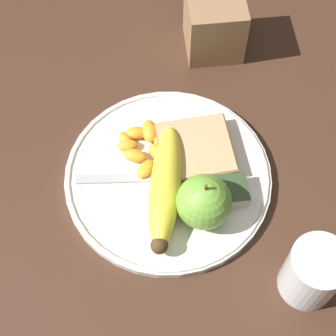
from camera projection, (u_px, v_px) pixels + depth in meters
ground_plane at (168, 180)px, 0.75m from camera, size 3.00×3.00×0.00m
plate at (168, 177)px, 0.75m from camera, size 0.27×0.27×0.01m
juice_glass at (312, 273)px, 0.65m from camera, size 0.07×0.07×0.09m
apple at (204, 202)px, 0.68m from camera, size 0.07×0.07×0.08m
banana at (165, 187)px, 0.71m from camera, size 0.07×0.18×0.04m
bread_slice at (196, 150)px, 0.75m from camera, size 0.10×0.10×0.02m
fork at (164, 181)px, 0.74m from camera, size 0.20×0.03×0.00m
jam_packet at (228, 191)px, 0.72m from camera, size 0.05×0.04×0.02m
orange_segment_0 at (128, 146)px, 0.76m from camera, size 0.03×0.02×0.02m
orange_segment_1 at (135, 156)px, 0.75m from camera, size 0.03×0.03×0.02m
orange_segment_2 at (168, 152)px, 0.75m from camera, size 0.03×0.02×0.01m
orange_segment_3 at (164, 165)px, 0.74m from camera, size 0.03×0.03×0.02m
orange_segment_4 at (125, 139)px, 0.76m from camera, size 0.03×0.03×0.01m
orange_segment_5 at (146, 169)px, 0.74m from camera, size 0.03×0.03×0.02m
orange_segment_6 at (136, 133)px, 0.76m from camera, size 0.03×0.02×0.02m
orange_segment_7 at (158, 153)px, 0.75m from camera, size 0.03×0.04×0.02m
orange_segment_8 at (165, 138)px, 0.76m from camera, size 0.04×0.03×0.02m
orange_segment_9 at (149, 131)px, 0.76m from camera, size 0.02×0.04×0.02m
condiment_caddy at (215, 24)px, 0.82m from camera, size 0.08×0.08×0.09m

